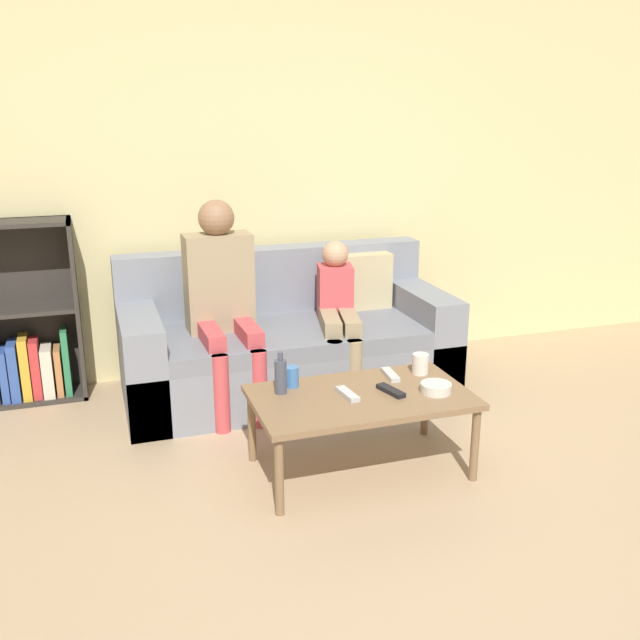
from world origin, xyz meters
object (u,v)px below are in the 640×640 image
object	(u,v)px
bottle	(281,376)
snack_bowl	(436,388)
cup_far	(420,364)
person_adult	(222,290)
tv_remote_0	(347,394)
couch	(288,346)
person_child	(338,311)
tv_remote_2	(390,375)
tv_remote_1	(391,391)
coffee_table	(361,402)
bookshelf	(18,336)
cup_near	(292,377)

from	to	relation	value
bottle	snack_bowl	bearing A→B (deg)	-17.67
cup_far	bottle	world-z (taller)	bottle
person_adult	tv_remote_0	world-z (taller)	person_adult
couch	person_child	bearing A→B (deg)	-26.74
couch	tv_remote_2	world-z (taller)	couch
person_adult	cup_far	distance (m)	1.24
person_adult	tv_remote_1	size ratio (longest dim) A/B	6.81
cup_far	snack_bowl	world-z (taller)	cup_far
coffee_table	bottle	distance (m)	0.40
cup_far	tv_remote_1	world-z (taller)	cup_far
couch	bookshelf	xyz separation A→B (m)	(-1.56, 0.36, 0.11)
bookshelf	tv_remote_0	size ratio (longest dim) A/B	6.23
bookshelf	coffee_table	world-z (taller)	bookshelf
coffee_table	tv_remote_0	xyz separation A→B (m)	(-0.07, 0.00, 0.05)
couch	tv_remote_2	xyz separation A→B (m)	(0.28, -0.93, 0.12)
snack_bowl	bottle	size ratio (longest dim) A/B	0.72
bookshelf	cup_near	xyz separation A→B (m)	(1.33, -1.26, 0.05)
snack_bowl	bottle	world-z (taller)	bottle
bottle	cup_far	bearing A→B (deg)	1.78
bottle	person_adult	bearing A→B (deg)	96.73
bookshelf	tv_remote_0	bearing A→B (deg)	-43.51
tv_remote_1	tv_remote_0	bearing A→B (deg)	157.71
bookshelf	bottle	bearing A→B (deg)	-46.61
person_adult	tv_remote_0	xyz separation A→B (m)	(0.39, -1.03, -0.28)
tv_remote_2	snack_bowl	bearing A→B (deg)	-58.77
tv_remote_0	tv_remote_2	xyz separation A→B (m)	(0.29, 0.17, 0.00)
cup_near	tv_remote_0	size ratio (longest dim) A/B	0.58
coffee_table	bottle	world-z (taller)	bottle
person_child	tv_remote_2	world-z (taller)	person_child
person_child	bottle	bearing A→B (deg)	-112.84
person_adult	cup_near	world-z (taller)	person_adult
bookshelf	tv_remote_1	xyz separation A→B (m)	(1.75, -1.49, 0.01)
tv_remote_1	coffee_table	bearing A→B (deg)	154.62
cup_far	tv_remote_1	bearing A→B (deg)	-142.58
coffee_table	cup_near	xyz separation A→B (m)	(-0.28, 0.20, 0.09)
person_child	tv_remote_0	distance (m)	1.01
person_child	tv_remote_1	distance (m)	1.00
couch	cup_far	size ratio (longest dim) A/B	18.84
tv_remote_0	cup_far	bearing A→B (deg)	12.81
person_adult	cup_far	xyz separation A→B (m)	(0.85, -0.87, -0.24)
person_adult	tv_remote_1	bearing A→B (deg)	-61.75
coffee_table	person_adult	distance (m)	1.17
couch	coffee_table	size ratio (longest dim) A/B	1.91
cup_near	tv_remote_0	distance (m)	0.30
person_adult	bottle	distance (m)	0.92
tv_remote_1	tv_remote_2	size ratio (longest dim) A/B	1.02
person_child	cup_near	world-z (taller)	person_child
tv_remote_0	person_adult	bearing A→B (deg)	104.36
person_adult	snack_bowl	bearing A→B (deg)	-55.51
coffee_table	person_adult	xyz separation A→B (m)	(-0.46, 1.03, 0.33)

